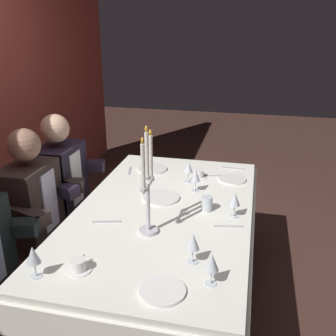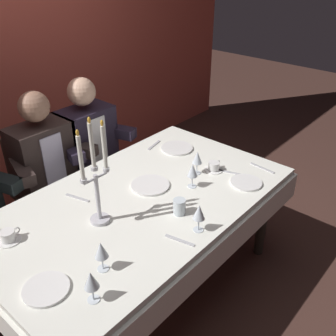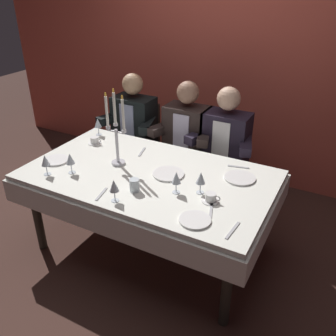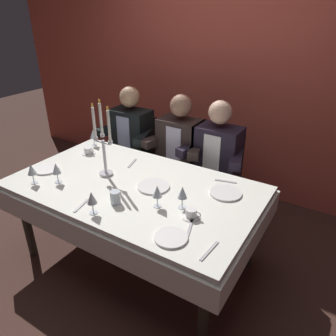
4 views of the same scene
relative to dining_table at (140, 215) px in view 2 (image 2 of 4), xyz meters
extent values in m
plane|color=#412821|center=(0.00, 0.00, -0.62)|extent=(12.00, 12.00, 0.00)
cube|color=white|center=(0.00, 0.00, 0.10)|extent=(1.90, 1.10, 0.04)
cube|color=white|center=(0.00, 0.00, -0.01)|extent=(1.94, 1.14, 0.18)
cylinder|color=#2C2921|center=(0.83, -0.43, -0.27)|extent=(0.07, 0.07, 0.70)
cylinder|color=#2C2921|center=(0.83, 0.43, -0.27)|extent=(0.07, 0.07, 0.70)
cylinder|color=silver|center=(-0.29, 0.02, 0.13)|extent=(0.11, 0.11, 0.02)
cylinder|color=silver|center=(-0.29, 0.02, 0.28)|extent=(0.02, 0.02, 0.28)
cylinder|color=silver|center=(-0.29, 0.02, 0.46)|extent=(0.04, 0.04, 0.02)
cylinder|color=white|center=(-0.29, 0.02, 0.59)|extent=(0.02, 0.02, 0.24)
ellipsoid|color=yellow|center=(-0.29, 0.02, 0.73)|extent=(0.02, 0.02, 0.03)
cylinder|color=silver|center=(-0.26, 0.02, 0.40)|extent=(0.07, 0.01, 0.01)
cylinder|color=silver|center=(-0.22, 0.02, 0.42)|extent=(0.04, 0.04, 0.02)
cylinder|color=white|center=(-0.22, 0.02, 0.55)|extent=(0.02, 0.02, 0.24)
ellipsoid|color=yellow|center=(-0.22, 0.02, 0.69)|extent=(0.02, 0.02, 0.03)
cylinder|color=silver|center=(-0.33, 0.02, 0.40)|extent=(0.07, 0.01, 0.01)
cylinder|color=silver|center=(-0.37, 0.02, 0.42)|extent=(0.04, 0.04, 0.02)
cylinder|color=white|center=(-0.37, 0.02, 0.55)|extent=(0.02, 0.02, 0.24)
ellipsoid|color=yellow|center=(-0.37, 0.02, 0.69)|extent=(0.02, 0.02, 0.03)
cylinder|color=white|center=(0.15, 0.05, 0.13)|extent=(0.25, 0.25, 0.01)
cylinder|color=white|center=(0.65, 0.25, 0.13)|extent=(0.24, 0.24, 0.01)
cylinder|color=white|center=(-0.78, -0.18, 0.13)|extent=(0.21, 0.21, 0.01)
cylinder|color=white|center=(0.57, -0.39, 0.13)|extent=(0.20, 0.20, 0.01)
cylinder|color=silver|center=(-0.53, -0.27, 0.12)|extent=(0.06, 0.06, 0.00)
cylinder|color=silver|center=(-0.53, -0.27, 0.16)|extent=(0.01, 0.01, 0.07)
cone|color=silver|center=(-0.53, -0.27, 0.24)|extent=(0.07, 0.07, 0.08)
cylinder|color=#E0D172|center=(-0.53, -0.27, 0.22)|extent=(0.04, 0.04, 0.03)
cylinder|color=silver|center=(0.32, -0.15, 0.12)|extent=(0.06, 0.06, 0.00)
cylinder|color=silver|center=(0.32, -0.15, 0.16)|extent=(0.01, 0.01, 0.07)
cone|color=silver|center=(0.32, -0.15, 0.24)|extent=(0.07, 0.07, 0.08)
cylinder|color=#E0D172|center=(0.32, -0.15, 0.22)|extent=(0.04, 0.04, 0.03)
cylinder|color=silver|center=(0.47, -0.07, 0.12)|extent=(0.06, 0.06, 0.00)
cylinder|color=silver|center=(0.47, -0.07, 0.16)|extent=(0.01, 0.01, 0.07)
cone|color=silver|center=(0.47, -0.07, 0.24)|extent=(0.07, 0.07, 0.08)
cylinder|color=silver|center=(-0.67, -0.38, 0.12)|extent=(0.06, 0.06, 0.00)
cylinder|color=silver|center=(-0.67, -0.38, 0.16)|extent=(0.01, 0.01, 0.07)
cone|color=silver|center=(-0.67, -0.38, 0.24)|extent=(0.07, 0.07, 0.08)
cylinder|color=maroon|center=(-0.67, -0.38, 0.22)|extent=(0.04, 0.04, 0.03)
cylinder|color=silver|center=(0.00, -0.44, 0.12)|extent=(0.06, 0.06, 0.00)
cylinder|color=silver|center=(0.00, -0.44, 0.16)|extent=(0.01, 0.01, 0.07)
cone|color=silver|center=(0.00, -0.44, 0.24)|extent=(0.07, 0.07, 0.08)
cylinder|color=#E0D172|center=(0.00, -0.44, 0.22)|extent=(0.04, 0.04, 0.03)
cylinder|color=silver|center=(0.05, -0.27, 0.17)|extent=(0.07, 0.07, 0.09)
cylinder|color=white|center=(-0.71, 0.25, 0.12)|extent=(0.12, 0.12, 0.01)
cylinder|color=white|center=(-0.71, 0.25, 0.15)|extent=(0.08, 0.08, 0.05)
torus|color=white|center=(-0.66, 0.25, 0.15)|extent=(0.04, 0.01, 0.04)
cylinder|color=white|center=(0.57, -0.14, 0.12)|extent=(0.12, 0.12, 0.01)
cylinder|color=white|center=(0.57, -0.14, 0.15)|extent=(0.08, 0.08, 0.05)
torus|color=white|center=(0.62, -0.14, 0.15)|extent=(0.04, 0.01, 0.04)
cube|color=#B7B7BC|center=(0.58, 0.42, 0.12)|extent=(0.17, 0.06, 0.01)
cube|color=#B7B7BC|center=(0.62, -0.24, 0.12)|extent=(0.08, 0.19, 0.01)
cube|color=#B7B7BC|center=(-0.13, -0.42, 0.12)|extent=(0.05, 0.17, 0.01)
cube|color=#B7B7BC|center=(0.81, -0.38, 0.12)|extent=(0.03, 0.19, 0.01)
cube|color=#B7B7BC|center=(-0.24, 0.29, 0.12)|extent=(0.06, 0.17, 0.01)
cylinder|color=#2C2921|center=(-0.52, 0.70, -0.41)|extent=(0.04, 0.04, 0.42)
cylinder|color=#2C2921|center=(-0.27, 0.70, -0.41)|extent=(0.04, 0.04, 0.42)
cylinder|color=#2C2921|center=(0.09, 0.70, -0.41)|extent=(0.04, 0.04, 0.42)
cylinder|color=#2C2921|center=(-0.27, 1.06, -0.41)|extent=(0.04, 0.04, 0.42)
cylinder|color=#2C2921|center=(0.09, 1.06, -0.41)|extent=(0.04, 0.04, 0.42)
cube|color=#2C2921|center=(-0.09, 0.88, -0.18)|extent=(0.42, 0.42, 0.04)
cube|color=#2C2921|center=(-0.09, 1.07, 0.06)|extent=(0.38, 0.04, 0.44)
cube|color=#2E2220|center=(-0.09, 0.88, 0.11)|extent=(0.42, 0.26, 0.54)
cube|color=#BBB2CD|center=(-0.09, 0.75, 0.14)|extent=(0.16, 0.01, 0.40)
sphere|color=#966A53|center=(-0.09, 0.88, 0.51)|extent=(0.21, 0.21, 0.21)
cube|color=#2E2220|center=(-0.31, 0.78, 0.15)|extent=(0.19, 0.34, 0.08)
cube|color=#2E2220|center=(0.13, 0.78, 0.15)|extent=(0.19, 0.34, 0.08)
cylinder|color=#2C2921|center=(0.12, 0.70, -0.41)|extent=(0.04, 0.04, 0.42)
cylinder|color=#2C2921|center=(0.48, 0.70, -0.41)|extent=(0.04, 0.04, 0.42)
cylinder|color=#2C2921|center=(0.12, 1.06, -0.41)|extent=(0.04, 0.04, 0.42)
cylinder|color=#2C2921|center=(0.48, 1.06, -0.41)|extent=(0.04, 0.04, 0.42)
cube|color=#2C2921|center=(0.30, 0.88, -0.18)|extent=(0.42, 0.42, 0.04)
cube|color=#2C2921|center=(0.30, 1.07, 0.06)|extent=(0.38, 0.04, 0.44)
cube|color=black|center=(0.30, 0.88, 0.11)|extent=(0.42, 0.26, 0.54)
cube|color=white|center=(0.30, 0.75, 0.14)|extent=(0.16, 0.01, 0.40)
sphere|color=#DCAA8A|center=(0.30, 0.88, 0.51)|extent=(0.21, 0.21, 0.21)
cube|color=black|center=(0.08, 0.78, 0.15)|extent=(0.19, 0.34, 0.08)
cube|color=black|center=(0.52, 0.78, 0.15)|extent=(0.19, 0.34, 0.08)
camera|label=1|loc=(-2.13, -0.52, 1.25)|focal=41.18mm
camera|label=2|loc=(-1.33, -1.38, 1.46)|focal=41.24mm
camera|label=3|loc=(1.31, -2.12, 1.50)|focal=39.31mm
camera|label=4|loc=(1.36, -1.69, 1.36)|focal=34.57mm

